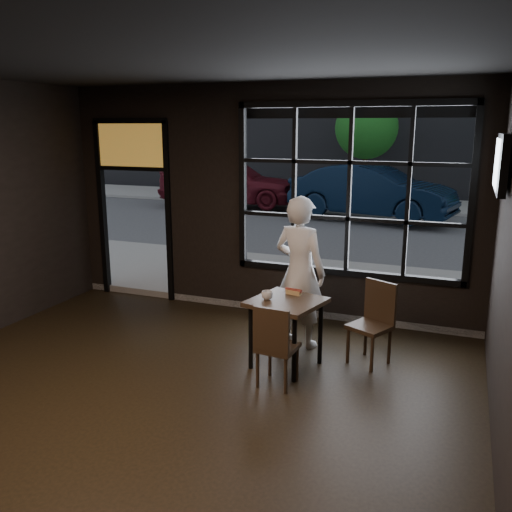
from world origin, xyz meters
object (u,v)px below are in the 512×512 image
at_px(navy_car, 372,191).
at_px(cafe_table, 286,333).
at_px(chair_near, 278,344).
at_px(man, 300,272).

bearing_deg(navy_car, cafe_table, -164.31).
xyz_separation_m(chair_near, man, (-0.11, 1.12, 0.48)).
distance_m(chair_near, navy_car, 10.35).
bearing_deg(cafe_table, chair_near, -68.27).
distance_m(chair_near, man, 1.23).
distance_m(cafe_table, man, 0.85).
bearing_deg(cafe_table, man, 108.48).
height_order(cafe_table, man, man).
distance_m(cafe_table, navy_car, 9.89).
bearing_deg(chair_near, cafe_table, -78.18).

